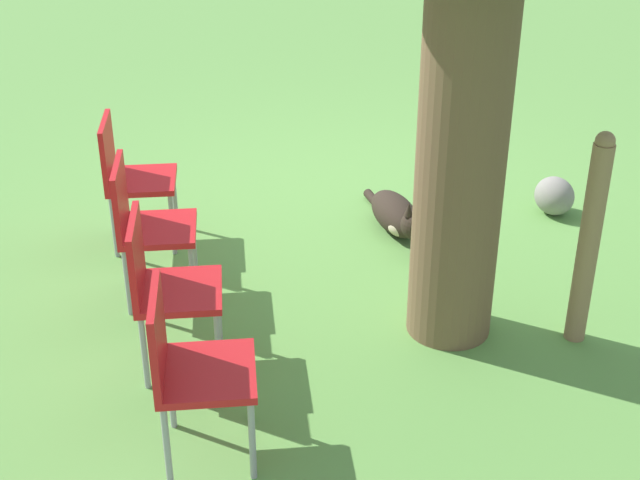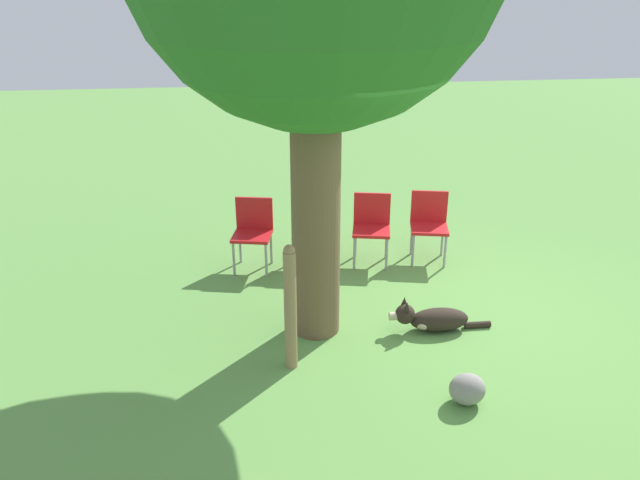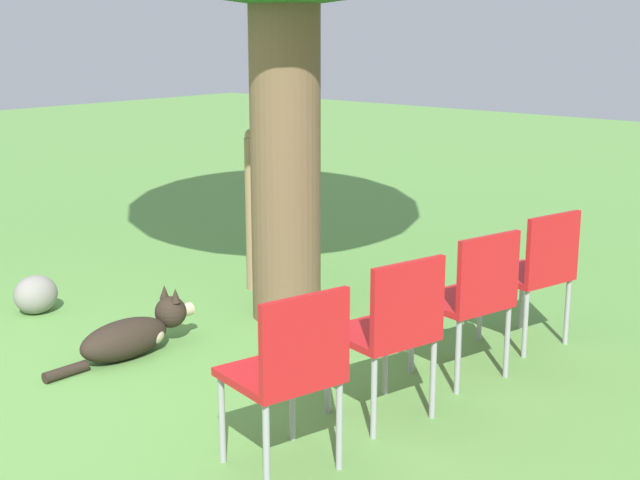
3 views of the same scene
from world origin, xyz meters
name	(u,v)px [view 2 (image 2 of 3)]	position (x,y,z in m)	size (l,w,h in m)	color
ground_plane	(452,322)	(0.00, 0.00, 0.00)	(30.00, 30.00, 0.00)	#609947
dog	(432,319)	(-0.13, 0.26, 0.13)	(0.26, 1.03, 0.36)	#2D231C
fence_post	(290,307)	(-0.56, 1.68, 0.60)	(0.11, 0.11, 1.19)	#937551
red_chair_0	(429,221)	(1.55, -0.18, 0.49)	(0.50, 0.52, 0.84)	red
red_chair_1	(372,224)	(1.55, 0.53, 0.49)	(0.50, 0.52, 0.84)	red
red_chair_2	(313,226)	(1.56, 1.24, 0.49)	(0.50, 0.52, 0.84)	red
red_chair_3	(253,229)	(1.57, 1.95, 0.49)	(0.50, 0.52, 0.84)	red
garden_rock	(467,389)	(-1.26, 0.30, 0.13)	(0.26, 0.30, 0.26)	gray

